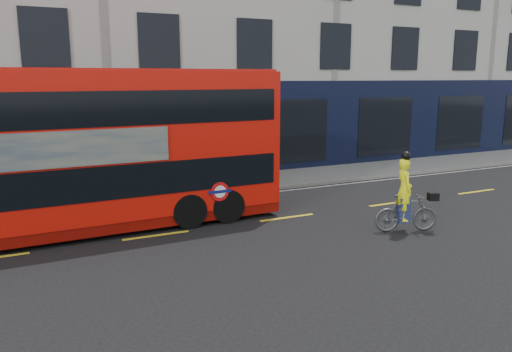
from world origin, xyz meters
TOP-DOWN VIEW (x-y plane):
  - ground at (0.00, 0.00)m, footprint 120.00×120.00m
  - pavement at (0.00, 6.50)m, footprint 60.00×3.00m
  - kerb at (0.00, 5.00)m, footprint 60.00×0.12m
  - building_terrace at (0.00, 12.94)m, footprint 50.00×10.07m
  - road_edge_line at (0.00, 4.70)m, footprint 58.00×0.10m
  - lane_dashes at (0.00, 1.50)m, footprint 58.00×0.12m
  - bus at (-1.53, 2.80)m, footprint 10.95×2.85m
  - cyclist at (6.24, -1.08)m, footprint 1.81×1.05m

SIDE VIEW (x-z plane):
  - ground at x=0.00m, z-range 0.00..0.00m
  - road_edge_line at x=0.00m, z-range 0.00..0.01m
  - lane_dashes at x=0.00m, z-range 0.00..0.01m
  - pavement at x=0.00m, z-range 0.00..0.12m
  - kerb at x=0.00m, z-range 0.00..0.13m
  - cyclist at x=6.24m, z-range -0.37..1.86m
  - bus at x=-1.53m, z-range 0.06..4.44m
  - building_terrace at x=0.00m, z-range -0.01..14.99m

